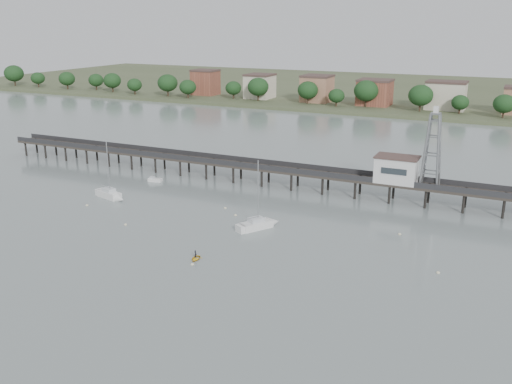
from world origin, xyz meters
TOP-DOWN VIEW (x-y plane):
  - ground_plane at (0.00, 0.00)m, footprint 500.00×500.00m
  - pier at (0.00, 60.00)m, footprint 150.00×5.00m
  - pier_building at (25.00, 60.00)m, footprint 8.40×5.40m
  - lattice_tower at (31.50, 60.00)m, footprint 3.20×3.20m
  - sailboat_b at (-27.26, 37.17)m, footprint 7.92×4.21m
  - sailboat_c at (7.23, 34.96)m, footprint 5.94×7.83m
  - white_tender at (-27.00, 51.56)m, footprint 3.30×1.79m
  - yellow_dinghy at (3.94, 18.00)m, footprint 1.71×0.71m
  - dinghy_occupant at (3.94, 18.00)m, footprint 0.84×1.32m
  - mooring_buoys at (3.57, 31.97)m, footprint 67.57×26.29m
  - far_shore at (0.36, 239.58)m, footprint 500.00×170.00m

SIDE VIEW (x-z plane):
  - ground_plane at x=0.00m, z-range 0.00..0.00m
  - yellow_dinghy at x=3.94m, z-range -1.16..1.16m
  - dinghy_occupant at x=3.94m, z-range -0.15..0.15m
  - mooring_buoys at x=3.57m, z-range -0.12..0.28m
  - white_tender at x=-27.00m, z-range -0.23..0.98m
  - sailboat_c at x=7.23m, z-range -5.80..7.09m
  - sailboat_b at x=-27.26m, z-range -5.67..6.96m
  - far_shore at x=0.36m, z-range -4.25..6.15m
  - pier at x=0.00m, z-range 1.04..6.54m
  - pier_building at x=25.00m, z-range 4.02..9.32m
  - lattice_tower at x=31.50m, z-range 3.35..18.85m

